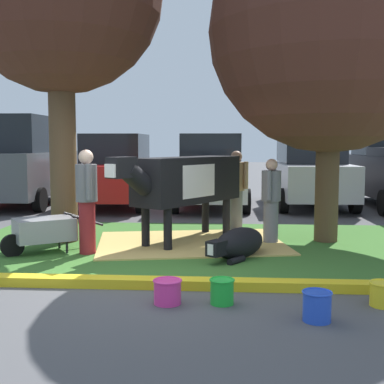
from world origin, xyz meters
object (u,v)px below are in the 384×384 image
at_px(shade_tree_right, 331,31).
at_px(bucket_pink, 167,291).
at_px(calf_lying, 238,244).
at_px(sedan_blue, 116,171).
at_px(hatchback_white, 211,172).
at_px(person_visitor_near, 87,198).
at_px(wheelbarrow, 43,230).
at_px(bucket_green, 222,291).
at_px(suv_black, 24,161).
at_px(sedan_silver, 310,171).
at_px(cow_holstein, 185,181).
at_px(person_handler, 236,188).
at_px(bucket_blue, 317,305).
at_px(bucket_yellow, 384,293).
at_px(person_visitor_far, 271,199).

xyz_separation_m(shade_tree_right, bucket_pink, (-2.43, -3.73, -3.58)).
relative_size(calf_lying, sedan_blue, 0.28).
relative_size(calf_lying, bucket_pink, 3.81).
bearing_deg(hatchback_white, person_visitor_near, -105.68).
height_order(person_visitor_near, wheelbarrow, person_visitor_near).
relative_size(bucket_pink, bucket_green, 1.15).
distance_m(suv_black, sedan_silver, 8.10).
height_order(cow_holstein, person_handler, person_handler).
bearing_deg(person_visitor_near, hatchback_white, 74.32).
height_order(bucket_pink, suv_black, suv_black).
bearing_deg(bucket_blue, cow_holstein, 113.26).
height_order(cow_holstein, bucket_pink, cow_holstein).
height_order(person_visitor_near, bucket_yellow, person_visitor_near).
distance_m(bucket_pink, sedan_silver, 9.41).
distance_m(person_visitor_near, bucket_blue, 4.30).
xyz_separation_m(cow_holstein, suv_black, (-5.05, 5.26, 0.15)).
bearing_deg(person_handler, hatchback_white, 99.39).
xyz_separation_m(cow_holstein, person_visitor_far, (1.52, 0.03, -0.31)).
xyz_separation_m(person_visitor_far, hatchback_white, (-1.24, 5.20, 0.18)).
bearing_deg(sedan_silver, bucket_pink, -108.24).
bearing_deg(bucket_yellow, hatchback_white, 104.37).
height_order(sedan_blue, hatchback_white, same).
relative_size(person_visitor_far, bucket_pink, 4.59).
height_order(cow_holstein, person_visitor_far, cow_holstein).
xyz_separation_m(calf_lying, hatchback_white, (-0.65, 6.40, 0.75)).
height_order(wheelbarrow, suv_black, suv_black).
xyz_separation_m(suv_black, sedan_silver, (8.09, 0.22, -0.29)).
bearing_deg(bucket_yellow, sedan_blue, 119.67).
relative_size(person_handler, wheelbarrow, 1.10).
distance_m(bucket_pink, bucket_green, 0.61).
relative_size(bucket_yellow, sedan_silver, 0.07).
bearing_deg(person_visitor_far, bucket_green, -103.39).
bearing_deg(shade_tree_right, bucket_pink, -123.08).
relative_size(cow_holstein, hatchback_white, 0.63).
height_order(person_handler, sedan_silver, sedan_silver).
xyz_separation_m(calf_lying, suv_black, (-5.98, 6.43, 1.03)).
relative_size(bucket_blue, suv_black, 0.07).
bearing_deg(calf_lying, bucket_yellow, -54.46).
bearing_deg(hatchback_white, person_visitor_far, -76.60).
bearing_deg(shade_tree_right, sedan_silver, 84.43).
bearing_deg(bucket_pink, bucket_green, 3.11).
xyz_separation_m(shade_tree_right, bucket_yellow, (-0.05, -3.64, -3.58)).
height_order(person_visitor_far, bucket_blue, person_visitor_far).
xyz_separation_m(bucket_blue, bucket_yellow, (0.81, 0.54, -0.02)).
bearing_deg(bucket_green, hatchback_white, 92.81).
xyz_separation_m(person_visitor_far, bucket_yellow, (0.96, -3.37, -0.66)).
bearing_deg(person_visitor_far, bucket_yellow, -74.15).
relative_size(shade_tree_right, suv_black, 1.26).
bearing_deg(cow_holstein, person_handler, 54.75).
height_order(cow_holstein, calf_lying, cow_holstein).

